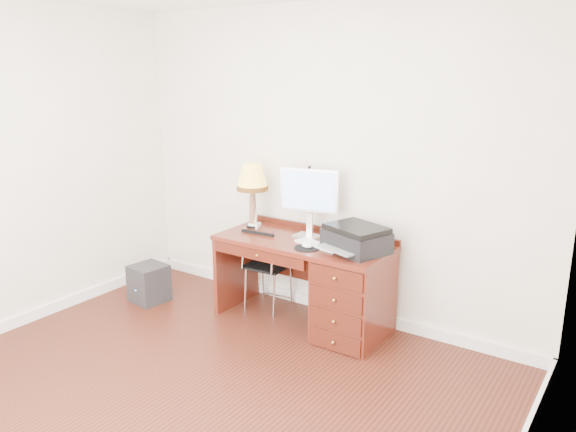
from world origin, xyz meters
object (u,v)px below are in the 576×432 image
Objects in this scene: leg_lamp at (252,181)px; equipment_box at (149,283)px; monitor at (310,194)px; chair at (264,261)px; desk at (336,285)px; printer at (356,239)px; phone at (254,221)px.

equipment_box is at bearing -149.29° from leg_lamp.
chair is at bearing 179.28° from monitor.
desk is 2.53× the size of monitor.
desk is 1.85m from equipment_box.
leg_lamp reaches higher than printer.
phone is at bearing 24.10° from leg_lamp.
printer is 0.96× the size of leg_lamp.
phone is 1.20m from equipment_box.
printer is (0.18, -0.01, 0.44)m from desk.
printer is at bearing -3.18° from desk.
leg_lamp is (-0.58, -0.05, 0.06)m from monitor.
chair is (-0.76, 0.04, 0.06)m from desk.
monitor reaches higher than chair.
monitor is at bearing -9.89° from phone.
leg_lamp is at bearing 159.83° from chair.
leg_lamp is at bearing -165.21° from printer.
chair is at bearing -163.33° from printer.
phone reaches higher than equipment_box.
chair reaches higher than equipment_box.
monitor reaches higher than printer.
phone is at bearing 156.50° from chair.
leg_lamp reaches higher than phone.
phone is (-0.91, 0.09, 0.39)m from desk.
desk is at bearing -163.68° from printer.
monitor is 1.05× the size of printer.
leg_lamp is at bearing 174.97° from desk.
printer is 2.89× the size of phone.
phone reaches higher than chair.
printer is 1.59× the size of equipment_box.
printer reaches higher than phone.
leg_lamp is (-1.10, 0.09, 0.33)m from printer.
chair is 2.18× the size of equipment_box.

